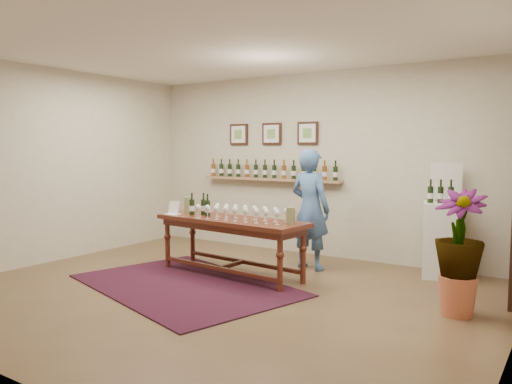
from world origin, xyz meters
The scene contains 14 objects.
ground centered at (0.00, 0.00, 0.00)m, with size 6.00×6.00×0.00m, color brown.
room_shell centered at (2.11, 1.86, 1.12)m, with size 6.00×6.00×6.00m.
rug centered at (-0.52, 0.03, 0.01)m, with size 2.70×1.80×0.01m, color #4D0D10.
tasting_table centered at (-0.35, 0.74, 0.63)m, with size 2.16×0.86×0.75m.
table_glasses centered at (-0.15, 0.68, 0.84)m, with size 1.35×0.31×0.19m, color silver, non-canonical shape.
table_bottles centered at (-0.86, 0.77, 0.91)m, with size 0.31×0.17×0.33m, color black, non-canonical shape.
pitcher_left centered at (-1.22, 0.92, 0.85)m, with size 0.14×0.14×0.21m, color olive, non-canonical shape.
pitcher_right centered at (0.54, 0.73, 0.85)m, with size 0.13×0.13×0.20m, color olive, non-canonical shape.
menu_card centered at (-1.25, 0.65, 0.84)m, with size 0.20×0.14×0.18m, color white.
display_pedestal centered at (1.96, 2.16, 0.48)m, with size 0.48×0.48×0.96m, color silver.
pedestal_bottles centered at (1.93, 2.09, 1.11)m, with size 0.30×0.08×0.30m, color black, non-canonical shape.
info_sign centered at (1.95, 2.29, 1.22)m, with size 0.39×0.02×0.53m, color white.
potted_plant centered at (2.44, 0.70, 0.63)m, with size 0.59×0.59×1.08m.
person centered at (0.34, 1.62, 0.82)m, with size 0.60×0.39×1.64m, color #3E6093.
Camera 1 is at (3.43, -4.40, 1.65)m, focal length 35.00 mm.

